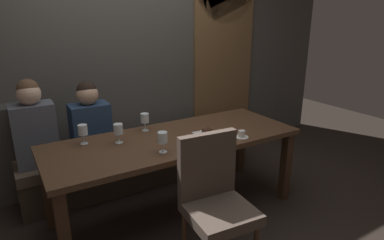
% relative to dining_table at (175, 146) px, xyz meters
% --- Properties ---
extents(ground, '(9.00, 9.00, 0.00)m').
position_rel_dining_table_xyz_m(ground, '(0.00, 0.00, -0.65)').
color(ground, black).
extents(back_wall_tiled, '(6.00, 0.12, 3.00)m').
position_rel_dining_table_xyz_m(back_wall_tiled, '(0.00, 1.22, 0.85)').
color(back_wall_tiled, '#4C4944').
rests_on(back_wall_tiled, ground).
extents(arched_door, '(0.90, 0.05, 2.55)m').
position_rel_dining_table_xyz_m(arched_door, '(1.35, 1.15, 0.71)').
color(arched_door, brown).
rests_on(arched_door, ground).
extents(dining_table, '(2.20, 0.84, 0.74)m').
position_rel_dining_table_xyz_m(dining_table, '(0.00, 0.00, 0.00)').
color(dining_table, '#412B1C').
rests_on(dining_table, ground).
extents(banquette_bench, '(2.50, 0.44, 0.45)m').
position_rel_dining_table_xyz_m(banquette_bench, '(0.00, 0.70, -0.42)').
color(banquette_bench, '#40352A').
rests_on(banquette_bench, ground).
extents(chair_near_side, '(0.47, 0.47, 0.98)m').
position_rel_dining_table_xyz_m(chair_near_side, '(-0.08, -0.72, -0.09)').
color(chair_near_side, '#4C3321').
rests_on(chair_near_side, ground).
extents(diner_redhead, '(0.36, 0.24, 0.79)m').
position_rel_dining_table_xyz_m(diner_redhead, '(-1.03, 0.71, 0.17)').
color(diner_redhead, '#4C515B').
rests_on(diner_redhead, banquette_bench).
extents(diner_bearded, '(0.36, 0.24, 0.72)m').
position_rel_dining_table_xyz_m(diner_bearded, '(-0.55, 0.69, 0.14)').
color(diner_bearded, navy).
rests_on(diner_bearded, banquette_bench).
extents(wine_glass_end_right, '(0.08, 0.08, 0.16)m').
position_rel_dining_table_xyz_m(wine_glass_end_right, '(-0.23, -0.24, 0.20)').
color(wine_glass_end_right, silver).
rests_on(wine_glass_end_right, dining_table).
extents(wine_glass_center_front, '(0.08, 0.08, 0.16)m').
position_rel_dining_table_xyz_m(wine_glass_center_front, '(-0.46, 0.12, 0.20)').
color(wine_glass_center_front, silver).
rests_on(wine_glass_center_front, dining_table).
extents(wine_glass_near_right, '(0.08, 0.08, 0.16)m').
position_rel_dining_table_xyz_m(wine_glass_near_right, '(-0.71, 0.25, 0.20)').
color(wine_glass_near_right, silver).
rests_on(wine_glass_near_right, dining_table).
extents(wine_glass_center_back, '(0.08, 0.08, 0.16)m').
position_rel_dining_table_xyz_m(wine_glass_center_back, '(-0.15, 0.29, 0.20)').
color(wine_glass_center_back, silver).
rests_on(wine_glass_center_back, dining_table).
extents(espresso_cup, '(0.12, 0.12, 0.06)m').
position_rel_dining_table_xyz_m(espresso_cup, '(0.49, -0.31, 0.11)').
color(espresso_cup, white).
rests_on(espresso_cup, dining_table).
extents(dessert_plate, '(0.19, 0.19, 0.05)m').
position_rel_dining_table_xyz_m(dessert_plate, '(0.28, -0.09, 0.10)').
color(dessert_plate, white).
rests_on(dessert_plate, dining_table).
extents(fork_on_table, '(0.04, 0.17, 0.01)m').
position_rel_dining_table_xyz_m(fork_on_table, '(0.13, -0.10, 0.09)').
color(fork_on_table, silver).
rests_on(fork_on_table, dining_table).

